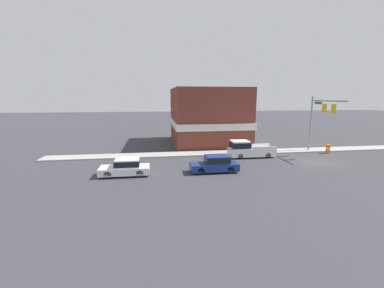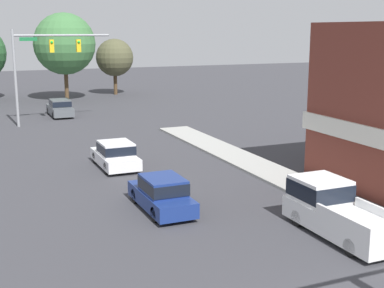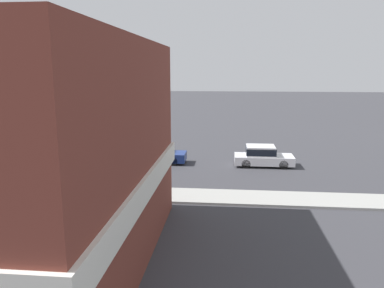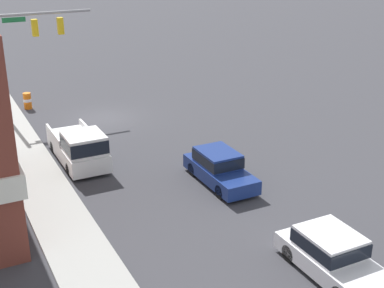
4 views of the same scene
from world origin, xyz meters
name	(u,v)px [view 1 (image 1 of 4)]	position (x,y,z in m)	size (l,w,h in m)	color
ground_plane	(315,162)	(0.00, 0.00, 0.00)	(200.00, 200.00, 0.00)	#38383D
sidewalk_curb	(289,151)	(5.70, 0.00, 0.07)	(2.40, 60.00, 0.14)	#9E9E99
near_signal_assembly	(321,113)	(3.75, -2.72, 5.00)	(6.13, 0.49, 7.01)	gray
car_lead	(215,164)	(-2.01, 11.62, 0.81)	(1.75, 4.46, 1.57)	black
car_second_ahead	(126,167)	(-1.88, 19.80, 0.80)	(1.92, 4.38, 1.54)	black
pickup_truck_parked	(247,149)	(3.31, 6.56, 0.96)	(1.99, 5.31, 1.98)	black
construction_barrel	(328,149)	(3.90, -4.28, 0.56)	(0.54, 0.54, 1.11)	orange
corner_brick_building	(207,117)	(13.66, 9.14, 4.00)	(12.83, 10.64, 8.22)	brown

